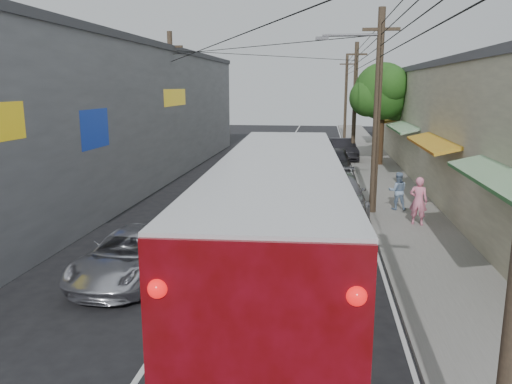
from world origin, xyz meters
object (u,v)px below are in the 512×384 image
Objects in this scene: jeepney at (131,255)px; parked_suv at (338,193)px; pedestrian_near at (418,201)px; parked_car_mid at (334,162)px; coach_bus at (280,229)px; parked_car_far at (343,149)px; pedestrian_far at (398,191)px.

jeepney is 0.86× the size of parked_suv.
parked_car_mid is at bearing -53.40° from pedestrian_near.
jeepney is 10.50m from pedestrian_near.
parked_car_far is at bearing 82.14° from coach_bus.
parked_car_far is 2.56× the size of pedestrian_near.
parked_suv reaches higher than jeepney.
parked_car_far is at bearing 77.97° from jeepney.
coach_bus is at bearing 67.29° from pedestrian_far.
jeepney is (-4.11, 1.07, -1.20)m from coach_bus.
parked_suv is at bearing -13.96° from pedestrian_near.
coach_bus is 2.71× the size of jeepney.
parked_car_far is (2.30, 24.33, -1.09)m from coach_bus.
pedestrian_near is (2.14, -17.18, 0.26)m from parked_car_far.
coach_bus reaches higher than pedestrian_far.
parked_suv is 15.14m from parked_car_far.
parked_suv is at bearing 5.60° from pedestrian_far.
coach_bus reaches higher than parked_car_far.
parked_car_mid is 1.05× the size of parked_car_far.
coach_bus reaches higher than parked_suv.
parked_car_far reaches higher than jeepney.
jeepney is 2.94× the size of pedestrian_far.
parked_suv is 3.52m from pedestrian_near.
pedestrian_far is (4.02, 9.43, -0.94)m from coach_bus.
pedestrian_near reaches higher than pedestrian_far.
parked_car_far is 2.92× the size of pedestrian_far.
pedestrian_near is at bearing 100.67° from pedestrian_far.
parked_suv is 2.45m from pedestrian_far.
parked_suv is 1.17× the size of parked_car_far.
parked_suv is at bearing -87.85° from parked_car_mid.
pedestrian_far is (8.14, 8.36, 0.26)m from jeepney.
parked_car_far is 15.00m from pedestrian_far.
jeepney is at bearing 57.24° from pedestrian_near.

